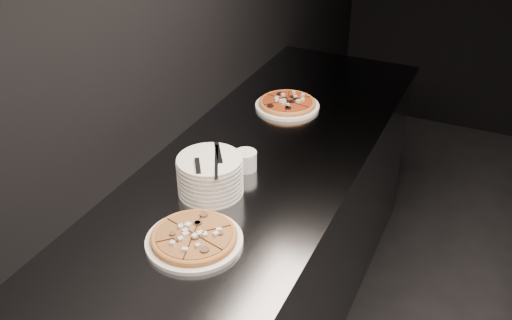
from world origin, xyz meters
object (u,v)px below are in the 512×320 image
at_px(counter, 254,258).
at_px(pizza_tomato, 287,104).
at_px(cutlery, 209,161).
at_px(plate_stack, 210,175).
at_px(pizza_mushroom, 194,238).
at_px(ramekin, 246,160).

bearing_deg(counter, pizza_tomato, 98.12).
height_order(counter, pizza_tomato, pizza_tomato).
bearing_deg(cutlery, plate_stack, 83.59).
height_order(counter, cutlery, cutlery).
relative_size(pizza_tomato, plate_stack, 1.36).
height_order(plate_stack, cutlery, cutlery).
distance_m(pizza_mushroom, cutlery, 0.28).
xyz_separation_m(pizza_tomato, ramekin, (0.06, -0.54, 0.02)).
xyz_separation_m(pizza_mushroom, plate_stack, (-0.09, 0.26, 0.05)).
bearing_deg(pizza_mushroom, cutlery, 107.74).
height_order(pizza_mushroom, ramekin, ramekin).
relative_size(cutlery, ramekin, 2.79).
relative_size(pizza_mushroom, pizza_tomato, 1.07).
relative_size(counter, pizza_mushroom, 7.55).
relative_size(pizza_tomato, cutlery, 1.32).
bearing_deg(ramekin, plate_stack, -103.96).
relative_size(pizza_mushroom, plate_stack, 1.46).
distance_m(pizza_mushroom, ramekin, 0.45).
bearing_deg(pizza_mushroom, pizza_tomato, 95.69).
distance_m(plate_stack, cutlery, 0.07).
relative_size(counter, plate_stack, 11.00).
bearing_deg(pizza_mushroom, counter, 93.17).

